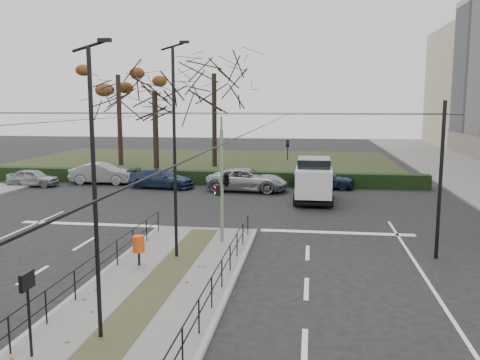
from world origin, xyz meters
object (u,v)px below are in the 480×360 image
at_px(white_van, 314,179).
at_px(rust_tree, 118,75).
at_px(streetlamp_median_near, 95,192).
at_px(bare_tree_near, 155,97).
at_px(info_panel, 27,291).
at_px(parked_car_fourth, 247,180).
at_px(traffic_light, 228,177).
at_px(streetlamp_median_far, 175,150).
at_px(parked_car_second, 102,173).
at_px(bare_tree_center, 214,80).
at_px(parked_car_first, 33,178).
at_px(parked_car_fifth, 324,178).
at_px(parked_car_third, 162,178).
at_px(litter_bin, 139,244).

xyz_separation_m(white_van, rust_tree, (-18.17, 15.33, 7.18)).
relative_size(streetlamp_median_near, bare_tree_near, 0.80).
xyz_separation_m(info_panel, parked_car_fourth, (2.01, 23.70, -0.95)).
height_order(traffic_light, bare_tree_near, bare_tree_near).
bearing_deg(streetlamp_median_far, traffic_light, 56.55).
xyz_separation_m(parked_car_second, bare_tree_center, (6.38, 10.99, 7.24)).
height_order(info_panel, parked_car_first, info_panel).
height_order(rust_tree, bare_tree_center, bare_tree_center).
distance_m(traffic_light, parked_car_fourth, 13.58).
relative_size(bare_tree_center, parked_car_fifth, 2.68).
distance_m(streetlamp_median_far, parked_car_fifth, 18.84).
bearing_deg(rust_tree, parked_car_third, -57.43).
height_order(traffic_light, bare_tree_center, bare_tree_center).
distance_m(traffic_light, parked_car_third, 15.61).
distance_m(parked_car_first, parked_car_fourth, 15.52).
height_order(streetlamp_median_near, parked_car_third, streetlamp_median_near).
bearing_deg(litter_bin, streetlamp_median_far, 48.25).
relative_size(info_panel, parked_car_first, 0.55).
relative_size(parked_car_first, parked_car_second, 0.79).
distance_m(parked_car_third, parked_car_fourth, 6.15).
relative_size(parked_car_second, rust_tree, 0.42).
distance_m(streetlamp_median_far, parked_car_second, 20.55).
bearing_deg(white_van, litter_bin, -114.02).
xyz_separation_m(parked_car_second, bare_tree_near, (2.86, 4.22, 5.62)).
distance_m(bare_tree_near, parked_car_fifth, 15.08).
height_order(streetlamp_median_near, streetlamp_median_far, streetlamp_median_far).
height_order(rust_tree, parked_car_fifth, rust_tree).
xyz_separation_m(parked_car_fourth, rust_tree, (-13.74, 12.28, 7.78)).
distance_m(litter_bin, bare_tree_near, 24.34).
xyz_separation_m(traffic_light, streetlamp_median_far, (-1.58, -2.40, 1.31)).
bearing_deg(info_panel, litter_bin, 87.97).
bearing_deg(litter_bin, bare_tree_center, 95.63).
bearing_deg(litter_bin, traffic_light, 53.57).
relative_size(info_panel, parked_car_second, 0.43).
distance_m(streetlamp_median_near, parked_car_second, 26.46).
height_order(parked_car_third, white_van, white_van).
height_order(rust_tree, bare_tree_near, rust_tree).
bearing_deg(traffic_light, streetlamp_median_far, -123.45).
xyz_separation_m(litter_bin, rust_tree, (-11.97, 29.26, 7.62)).
height_order(info_panel, streetlamp_median_far, streetlamp_median_far).
bearing_deg(streetlamp_median_near, parked_car_first, 123.33).
height_order(parked_car_third, bare_tree_center, bare_tree_center).
bearing_deg(rust_tree, streetlamp_median_near, -69.64).
bearing_deg(white_van, traffic_light, -108.98).
height_order(parked_car_first, parked_car_fourth, parked_car_fourth).
xyz_separation_m(streetlamp_median_near, parked_car_first, (-14.71, 22.38, -3.18)).
height_order(parked_car_first, bare_tree_near, bare_tree_near).
distance_m(streetlamp_median_far, parked_car_first, 21.80).
bearing_deg(parked_car_third, streetlamp_median_far, -154.55).
xyz_separation_m(traffic_light, parked_car_first, (-16.40, 13.19, -2.25)).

